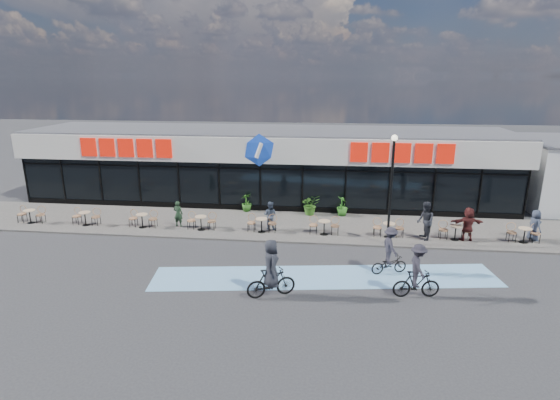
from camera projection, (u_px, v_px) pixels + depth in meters
name	position (u px, v px, depth m)	size (l,w,h in m)	color
ground	(236.00, 258.00, 19.66)	(120.00, 120.00, 0.00)	#28282B
sidewalk	(254.00, 224.00, 23.94)	(44.00, 5.00, 0.10)	#5B5751
bike_lane	(325.00, 277.00, 17.78)	(14.00, 2.20, 0.01)	#6699C2
building	(267.00, 164.00, 28.51)	(30.60, 6.57, 4.75)	black
lamp_post	(391.00, 181.00, 20.22)	(0.28, 0.28, 5.24)	black
bistro_set_0	(31.00, 214.00, 24.00)	(1.54, 0.62, 0.90)	tan
bistro_set_1	(86.00, 217.00, 23.65)	(1.54, 0.62, 0.90)	tan
bistro_set_2	(143.00, 219.00, 23.30)	(1.54, 0.62, 0.90)	tan
bistro_set_3	(201.00, 221.00, 22.94)	(1.54, 0.62, 0.90)	tan
bistro_set_4	(262.00, 223.00, 22.59)	(1.54, 0.62, 0.90)	tan
bistro_set_5	(324.00, 225.00, 22.23)	(1.54, 0.62, 0.90)	tan
bistro_set_6	(389.00, 228.00, 21.88)	(1.54, 0.62, 0.90)	tan
bistro_set_7	(455.00, 230.00, 21.52)	(1.54, 0.62, 0.90)	tan
bistro_set_8	(524.00, 233.00, 21.17)	(1.54, 0.62, 0.90)	tan
potted_plant_left	(247.00, 202.00, 26.02)	(0.60, 0.60, 1.08)	#245317
potted_plant_mid	(311.00, 205.00, 25.34)	(1.08, 0.94, 1.21)	#2B5819
potted_plant_right	(342.00, 206.00, 25.20)	(0.63, 0.63, 1.13)	#2C6C1F
patron_left	(178.00, 214.00, 23.32)	(0.51, 0.34, 1.41)	black
patron_right	(270.00, 215.00, 22.90)	(0.73, 0.57, 1.50)	#30394A
pedestrian_a	(425.00, 221.00, 21.34)	(0.93, 0.73, 1.92)	black
pedestrian_b	(535.00, 225.00, 21.32)	(0.76, 0.49, 1.55)	#272E3E
pedestrian_c	(468.00, 224.00, 21.28)	(1.57, 0.50, 1.69)	#481A1A
cyclist_a	(417.00, 274.00, 15.92)	(1.79, 1.12, 2.08)	black
cyclist_b	(390.00, 253.00, 17.88)	(1.61, 1.14, 2.01)	black
cyclist_c	(271.00, 274.00, 15.97)	(1.92, 1.22, 2.24)	black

